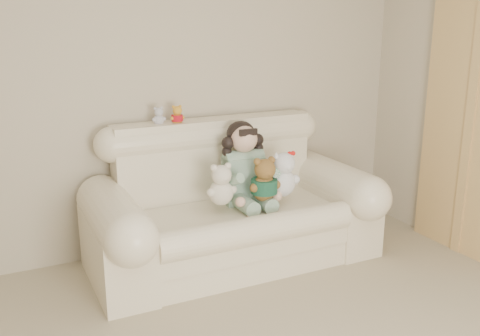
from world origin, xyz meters
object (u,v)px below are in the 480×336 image
(sofa, at_px, (234,196))
(seated_child, at_px, (243,162))
(white_cat, at_px, (283,169))
(cream_teddy, at_px, (221,181))
(brown_teddy, at_px, (264,175))

(sofa, bearing_deg, seated_child, 34.63)
(white_cat, bearing_deg, cream_teddy, 169.16)
(sofa, relative_size, cream_teddy, 5.98)
(brown_teddy, distance_m, cream_teddy, 0.32)
(seated_child, bearing_deg, white_cat, -35.44)
(sofa, height_order, seated_child, seated_child)
(brown_teddy, distance_m, white_cat, 0.18)
(sofa, xyz_separation_m, white_cat, (0.34, -0.11, 0.19))
(white_cat, relative_size, cream_teddy, 1.14)
(sofa, height_order, white_cat, sofa)
(brown_teddy, height_order, white_cat, white_cat)
(cream_teddy, bearing_deg, seated_child, 48.86)
(seated_child, height_order, white_cat, seated_child)
(white_cat, bearing_deg, sofa, 153.06)
(seated_child, relative_size, brown_teddy, 1.67)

